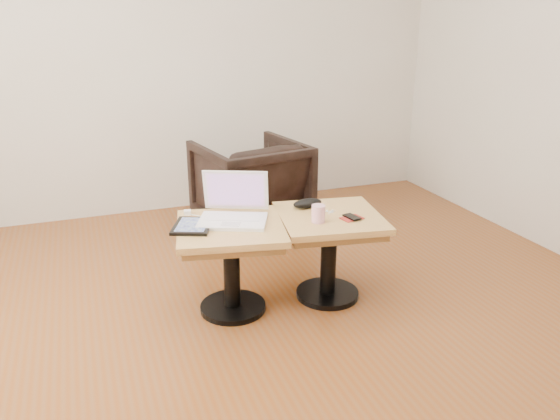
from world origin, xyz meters
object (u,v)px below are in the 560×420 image
object	(u,v)px
striped_cup	(318,214)
laptop	(234,211)
armchair	(250,185)
side_table_left	(231,247)
side_table_right	(329,236)

from	to	relation	value
striped_cup	laptop	bearing A→B (deg)	155.11
striped_cup	armchair	world-z (taller)	armchair
armchair	laptop	bearing A→B (deg)	57.99
side_table_left	laptop	xyz separation A→B (m)	(0.04, 0.07, 0.18)
laptop	armchair	bearing A→B (deg)	92.11
side_table_left	armchair	xyz separation A→B (m)	(0.48, 1.18, -0.04)
striped_cup	armchair	size ratio (longest dim) A/B	0.13
side_table_left	armchair	size ratio (longest dim) A/B	0.88
laptop	side_table_left	bearing A→B (deg)	-95.65
side_table_right	armchair	world-z (taller)	armchair
side_table_left	side_table_right	size ratio (longest dim) A/B	1.02
side_table_left	armchair	bearing A→B (deg)	79.01
laptop	striped_cup	xyz separation A→B (m)	(0.42, -0.19, -0.00)
side_table_right	side_table_left	bearing A→B (deg)	-174.54
armchair	side_table_left	bearing A→B (deg)	57.48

